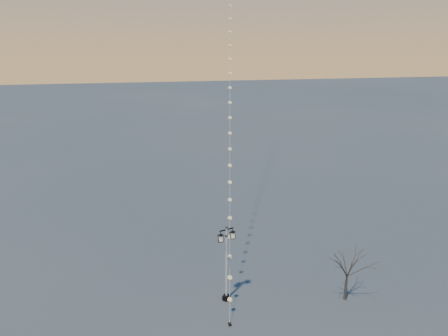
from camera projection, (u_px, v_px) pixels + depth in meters
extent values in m
plane|color=#454745|center=(239.00, 319.00, 26.39)|extent=(300.00, 300.00, 0.00)
cylinder|color=black|center=(226.00, 298.00, 28.36)|extent=(0.60, 0.60, 0.17)
cylinder|color=black|center=(226.00, 296.00, 28.31)|extent=(0.43, 0.43, 0.15)
cylinder|color=silver|center=(226.00, 262.00, 27.53)|extent=(0.14, 0.14, 5.05)
cylinder|color=black|center=(227.00, 236.00, 26.95)|extent=(0.22, 0.22, 0.06)
cube|color=black|center=(227.00, 230.00, 26.82)|extent=(0.98, 0.41, 0.06)
sphere|color=black|center=(227.00, 228.00, 26.79)|extent=(0.15, 0.15, 0.15)
pyramid|color=black|center=(221.00, 233.00, 26.65)|extent=(0.47, 0.47, 0.15)
cube|color=beige|center=(221.00, 238.00, 26.75)|extent=(0.28, 0.28, 0.37)
cube|color=black|center=(221.00, 241.00, 26.81)|extent=(0.32, 0.32, 0.04)
pyramid|color=black|center=(232.00, 230.00, 27.09)|extent=(0.47, 0.47, 0.15)
cube|color=beige|center=(232.00, 235.00, 27.19)|extent=(0.28, 0.28, 0.37)
cube|color=black|center=(232.00, 238.00, 27.25)|extent=(0.32, 0.32, 0.04)
cone|color=#3C3128|center=(346.00, 286.00, 28.10)|extent=(0.23, 0.23, 1.98)
cylinder|color=black|center=(230.00, 324.00, 25.77)|extent=(0.19, 0.19, 0.19)
cylinder|color=black|center=(230.00, 324.00, 25.76)|extent=(0.03, 0.03, 0.24)
cone|color=#E95227|center=(230.00, 44.00, 37.10)|extent=(0.08, 0.08, 0.27)
cylinder|color=white|center=(230.00, 317.00, 25.62)|extent=(0.02, 0.02, 0.78)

